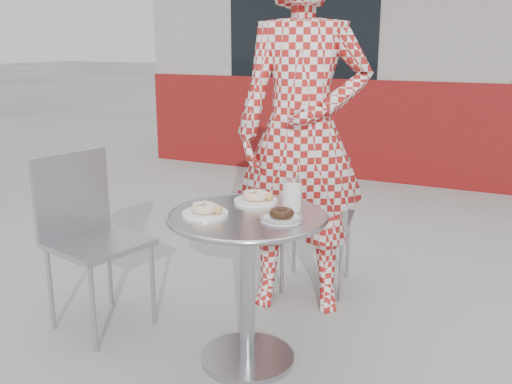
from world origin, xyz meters
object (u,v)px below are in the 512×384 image
at_px(chair_far, 316,246).
at_px(chair_left, 100,276).
at_px(plate_near, 206,210).
at_px(plate_checker, 282,216).
at_px(seated_person, 302,133).
at_px(bistro_table, 247,252).
at_px(milk_cup, 292,196).
at_px(plate_far, 256,198).

xyz_separation_m(chair_far, chair_left, (-0.78, -0.89, 0.02)).
xyz_separation_m(plate_near, plate_checker, (0.30, 0.08, -0.01)).
bearing_deg(chair_left, plate_near, -82.25).
bearing_deg(chair_left, seated_person, -35.64).
relative_size(bistro_table, milk_cup, 5.08).
distance_m(bistro_table, plate_checker, 0.24).
height_order(seated_person, plate_near, seated_person).
xyz_separation_m(bistro_table, chair_far, (-0.01, 0.87, -0.27)).
relative_size(plate_near, milk_cup, 1.42).
relative_size(chair_left, plate_near, 4.49).
height_order(bistro_table, seated_person, seated_person).
distance_m(plate_far, milk_cup, 0.19).
relative_size(bistro_table, chair_far, 0.85).
bearing_deg(bistro_table, plate_far, 104.31).
distance_m(chair_far, chair_left, 1.19).
distance_m(bistro_table, chair_far, 0.91).
bearing_deg(plate_checker, chair_far, 100.80).
distance_m(bistro_table, plate_far, 0.26).
height_order(chair_far, chair_left, chair_left).
relative_size(bistro_table, chair_left, 0.80).
relative_size(chair_far, milk_cup, 5.96).
bearing_deg(milk_cup, chair_left, -170.15).
bearing_deg(milk_cup, plate_far, 168.02).
bearing_deg(chair_far, seated_person, 76.44).
bearing_deg(plate_checker, chair_left, -179.03).
relative_size(chair_far, plate_far, 4.18).
xyz_separation_m(chair_far, milk_cup, (0.15, -0.73, 0.49)).
distance_m(chair_far, plate_far, 0.83).
relative_size(chair_left, milk_cup, 6.37).
bearing_deg(chair_left, milk_cup, -66.94).
height_order(chair_left, milk_cup, chair_left).
distance_m(bistro_table, milk_cup, 0.30).
bearing_deg(plate_near, plate_checker, 14.44).
height_order(chair_far, plate_checker, chair_far).
height_order(chair_far, milk_cup, milk_cup).
xyz_separation_m(bistro_table, chair_left, (-0.79, -0.02, -0.25)).
relative_size(chair_far, chair_left, 0.94).
bearing_deg(chair_left, plate_far, -61.75).
bearing_deg(chair_far, plate_checker, 90.08).
relative_size(plate_far, milk_cup, 1.43).
relative_size(bistro_table, plate_far, 3.56).
height_order(chair_left, plate_checker, chair_left).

